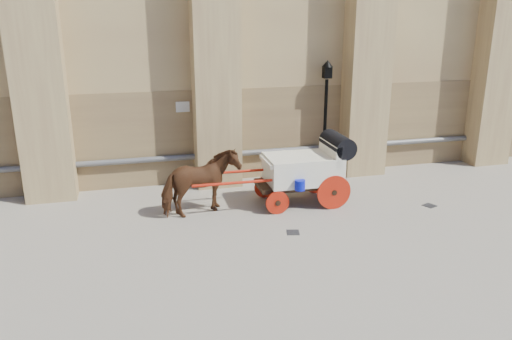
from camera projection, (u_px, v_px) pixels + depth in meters
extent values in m
plane|color=gray|center=(281.00, 224.00, 13.02)|extent=(90.00, 90.00, 0.00)
cube|color=olive|center=(302.00, 130.00, 16.90)|extent=(44.00, 0.35, 3.00)
cylinder|color=#59595B|center=(304.00, 149.00, 16.82)|extent=(42.00, 0.18, 0.18)
cube|color=beige|center=(183.00, 107.00, 15.46)|extent=(0.42, 0.04, 0.32)
imported|color=brown|center=(201.00, 183.00, 13.41)|extent=(2.29, 1.55, 1.77)
cube|color=black|center=(298.00, 183.00, 14.32)|extent=(2.42, 1.13, 0.13)
cube|color=white|center=(303.00, 169.00, 14.21)|extent=(2.09, 1.40, 0.76)
cube|color=white|center=(330.00, 152.00, 14.27)|extent=(0.19, 1.36, 0.60)
cube|color=white|center=(271.00, 162.00, 13.92)|extent=(0.40, 1.20, 0.11)
cylinder|color=black|center=(338.00, 144.00, 14.25)|extent=(0.64, 1.37, 0.61)
cylinder|color=#B61D0B|center=(334.00, 192.00, 13.90)|extent=(0.98, 0.08, 0.98)
cylinder|color=#B61D0B|center=(317.00, 178.00, 15.16)|extent=(0.98, 0.08, 0.98)
cylinder|color=#B61D0B|center=(278.00, 203.00, 13.59)|extent=(0.65, 0.08, 0.65)
cylinder|color=#B61D0B|center=(265.00, 187.00, 14.84)|extent=(0.65, 0.08, 0.65)
cylinder|color=#B61D0B|center=(241.00, 183.00, 13.36)|extent=(2.61, 0.13, 0.08)
cylinder|color=#B61D0B|center=(234.00, 172.00, 14.27)|extent=(2.61, 0.13, 0.08)
cylinder|color=#0814BA|center=(300.00, 185.00, 13.49)|extent=(0.28, 0.28, 0.28)
cylinder|color=black|center=(325.00, 129.00, 16.46)|extent=(0.11, 0.11, 3.25)
cone|color=black|center=(323.00, 171.00, 16.89)|extent=(0.33, 0.33, 0.33)
cube|color=black|center=(327.00, 72.00, 15.91)|extent=(0.25, 0.25, 0.38)
cone|color=black|center=(328.00, 64.00, 15.83)|extent=(0.36, 0.36, 0.22)
cube|color=black|center=(293.00, 232.00, 12.49)|extent=(0.39, 0.39, 0.01)
cube|color=black|center=(430.00, 206.00, 14.26)|extent=(0.42, 0.42, 0.01)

